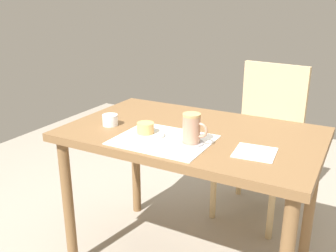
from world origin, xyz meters
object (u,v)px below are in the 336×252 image
object	(u,v)px
dining_table	(192,149)
sugar_bowl	(110,120)
pastry_plate	(146,134)
pastry	(146,128)
coffee_mug	(192,128)
wooden_chair	(263,134)

from	to	relation	value
dining_table	sugar_bowl	bearing A→B (deg)	-162.66
pastry_plate	pastry	bearing A→B (deg)	0.00
coffee_mug	sugar_bowl	xyz separation A→B (m)	(-0.43, 0.04, -0.04)
coffee_mug	sugar_bowl	bearing A→B (deg)	174.83
pastry	wooden_chair	bearing A→B (deg)	70.45
wooden_chair	pastry_plate	size ratio (longest dim) A/B	5.66
dining_table	sugar_bowl	distance (m)	0.39
pastry_plate	pastry	xyz separation A→B (m)	(0.00, 0.00, 0.03)
wooden_chair	pastry	size ratio (longest dim) A/B	12.55
dining_table	sugar_bowl	world-z (taller)	sugar_bowl
dining_table	pastry_plate	bearing A→B (deg)	-130.32
pastry	coffee_mug	bearing A→B (deg)	3.30
pastry_plate	wooden_chair	bearing A→B (deg)	70.45
wooden_chair	pastry_plate	distance (m)	0.90
pastry_plate	coffee_mug	distance (m)	0.22
sugar_bowl	pastry	bearing A→B (deg)	-12.92
pastry	sugar_bowl	bearing A→B (deg)	167.08
pastry_plate	sugar_bowl	world-z (taller)	sugar_bowl
pastry_plate	pastry	size ratio (longest dim) A/B	2.22
wooden_chair	sugar_bowl	world-z (taller)	wooden_chair
wooden_chair	pastry_plate	bearing A→B (deg)	78.09
sugar_bowl	dining_table	bearing A→B (deg)	17.34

